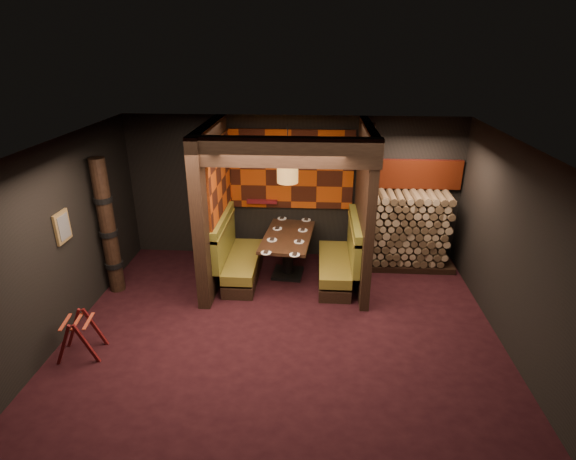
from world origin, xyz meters
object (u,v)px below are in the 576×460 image
Objects in this scene: dining_table at (288,247)px; pendant_lamp at (288,170)px; booth_bench_left at (237,259)px; totem_column at (108,228)px; booth_bench_right at (340,262)px; firewood_stack at (410,231)px; luggage_rack at (80,334)px.

dining_table is 1.49m from pendant_lamp.
booth_bench_left is 1.59× the size of pendant_lamp.
totem_column is (-3.01, -0.68, -0.89)m from pendant_lamp.
totem_column reaches higher than booth_bench_left.
firewood_stack reaches higher than booth_bench_right.
pendant_lamp is (0.92, 0.13, 1.67)m from booth_bench_left.
dining_table reaches higher than luggage_rack.
luggage_rack is (-2.76, -2.47, -1.74)m from pendant_lamp.
pendant_lamp is (-0.00, -0.05, 1.49)m from dining_table.
booth_bench_left reaches higher than dining_table.
booth_bench_right is (1.89, 0.00, 0.00)m from booth_bench_left.
firewood_stack reaches higher than booth_bench_left.
booth_bench_left is 1.00× the size of booth_bench_right.
dining_table is 0.94× the size of firewood_stack.
firewood_stack is at bearing 13.19° from totem_column.
totem_column reaches higher than luggage_rack.
booth_bench_right is 1.00m from dining_table.
firewood_stack is (2.32, 0.57, -1.32)m from pendant_lamp.
booth_bench_left is 2.30m from totem_column.
firewood_stack is (5.09, 3.04, 0.42)m from luggage_rack.
booth_bench_right is 4.41m from luggage_rack.
dining_table is (-0.97, 0.18, 0.18)m from booth_bench_right.
firewood_stack is at bearing 12.63° from dining_table.
pendant_lamp reaches higher than luggage_rack.
pendant_lamp is at bearing 12.72° from totem_column.
totem_column reaches higher than booth_bench_right.
dining_table is at bearing -167.37° from firewood_stack.
booth_bench_right reaches higher than dining_table.
pendant_lamp is 2.73m from firewood_stack.
dining_table is at bearing 11.01° from booth_bench_left.
dining_table is at bearing 42.37° from luggage_rack.
booth_bench_right is at bearing -152.65° from firewood_stack.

